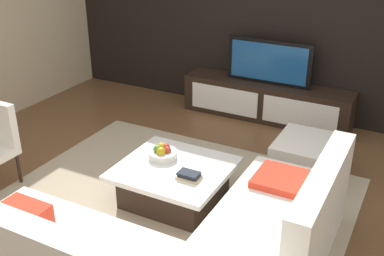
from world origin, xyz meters
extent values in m
plane|color=brown|center=(0.00, 0.00, 0.00)|extent=(14.00, 14.00, 0.00)
cube|color=black|center=(0.00, 2.70, 1.40)|extent=(6.40, 0.12, 2.80)
cube|color=tan|center=(-0.10, 0.00, 0.01)|extent=(3.25, 2.77, 0.01)
cube|color=black|center=(0.00, 2.40, 0.25)|extent=(2.24, 0.45, 0.50)
cube|color=white|center=(-0.52, 2.17, 0.25)|extent=(0.95, 0.01, 0.35)
cube|color=white|center=(0.52, 2.17, 0.25)|extent=(0.95, 0.01, 0.35)
cube|color=black|center=(0.00, 2.40, 0.79)|extent=(1.12, 0.05, 0.58)
cube|color=#194C8C|center=(0.00, 2.37, 0.79)|extent=(1.01, 0.01, 0.49)
cube|color=white|center=(0.98, -0.15, 0.22)|extent=(0.85, 1.44, 0.44)
cube|color=white|center=(1.32, -0.15, 0.65)|extent=(0.18, 1.44, 0.41)
cube|color=red|center=(-0.52, -1.30, 0.55)|extent=(0.36, 0.20, 0.22)
cube|color=red|center=(0.98, 0.21, 0.47)|extent=(0.60, 0.44, 0.06)
cube|color=black|center=(-0.10, 0.10, 0.17)|extent=(0.81, 0.76, 0.33)
cube|color=white|center=(-0.10, 0.10, 0.35)|extent=(1.02, 0.95, 0.05)
cylinder|color=black|center=(-1.67, -0.35, 0.19)|extent=(0.04, 0.04, 0.38)
cylinder|color=#A5A5AA|center=(-2.55, 0.19, 0.01)|extent=(0.28, 0.28, 0.02)
cube|color=white|center=(0.92, 1.18, 0.20)|extent=(0.70, 0.70, 0.40)
cylinder|color=silver|center=(-0.28, 0.20, 0.42)|extent=(0.28, 0.28, 0.07)
sphere|color=#B23326|center=(-0.24, 0.21, 0.47)|extent=(0.08, 0.08, 0.08)
sphere|color=#B23326|center=(-0.28, 0.26, 0.47)|extent=(0.08, 0.08, 0.08)
sphere|color=gold|center=(-0.32, 0.23, 0.47)|extent=(0.09, 0.09, 0.09)
sphere|color=#4C8C33|center=(-0.33, 0.18, 0.47)|extent=(0.09, 0.09, 0.09)
sphere|color=gold|center=(-0.27, 0.15, 0.47)|extent=(0.09, 0.09, 0.09)
cube|color=#CCB78C|center=(0.13, -0.02, 0.39)|extent=(0.21, 0.15, 0.02)
cube|color=#1E232D|center=(0.13, -0.02, 0.41)|extent=(0.19, 0.12, 0.02)
cube|color=#1E232D|center=(0.12, -0.02, 0.43)|extent=(0.19, 0.12, 0.02)
camera|label=1|loc=(1.84, -3.21, 2.56)|focal=43.89mm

